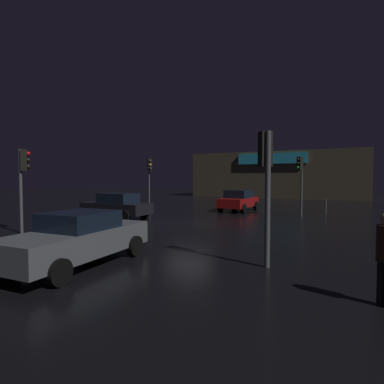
{
  "coord_description": "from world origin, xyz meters",
  "views": [
    {
      "loc": [
        7.65,
        -14.52,
        2.42
      ],
      "look_at": [
        -0.96,
        2.3,
        1.59
      ],
      "focal_mm": 28.65,
      "sensor_mm": 36.0,
      "label": 1
    }
  ],
  "objects_px": {
    "traffic_signal_opposite": "(266,171)",
    "traffic_signal_cross_left": "(150,171)",
    "car_far": "(239,200)",
    "car_crossing": "(78,238)",
    "traffic_signal_cross_right": "(300,172)",
    "store_building": "(278,175)",
    "car_near": "(117,206)",
    "traffic_signal_main": "(23,172)"
  },
  "relations": [
    {
      "from": "traffic_signal_main",
      "to": "car_crossing",
      "type": "xyz_separation_m",
      "value": [
        6.08,
        -2.53,
        -1.93
      ]
    },
    {
      "from": "traffic_signal_opposite",
      "to": "traffic_signal_cross_right",
      "type": "relative_size",
      "value": 0.98
    },
    {
      "from": "car_far",
      "to": "car_crossing",
      "type": "height_order",
      "value": "car_far"
    },
    {
      "from": "traffic_signal_cross_left",
      "to": "car_far",
      "type": "height_order",
      "value": "traffic_signal_cross_left"
    },
    {
      "from": "traffic_signal_main",
      "to": "traffic_signal_cross_right",
      "type": "bearing_deg",
      "value": 49.32
    },
    {
      "from": "car_crossing",
      "to": "car_far",
      "type": "bearing_deg",
      "value": 92.06
    },
    {
      "from": "store_building",
      "to": "car_far",
      "type": "height_order",
      "value": "store_building"
    },
    {
      "from": "store_building",
      "to": "traffic_signal_main",
      "type": "relative_size",
      "value": 5.74
    },
    {
      "from": "traffic_signal_cross_left",
      "to": "store_building",
      "type": "bearing_deg",
      "value": 76.44
    },
    {
      "from": "traffic_signal_cross_right",
      "to": "car_far",
      "type": "xyz_separation_m",
      "value": [
        -4.54,
        1.51,
        -2.04
      ]
    },
    {
      "from": "store_building",
      "to": "car_near",
      "type": "xyz_separation_m",
      "value": [
        -4.16,
        -26.94,
        -2.09
      ]
    },
    {
      "from": "store_building",
      "to": "car_crossing",
      "type": "xyz_separation_m",
      "value": [
        1.63,
        -35.21,
        -2.12
      ]
    },
    {
      "from": "traffic_signal_cross_left",
      "to": "traffic_signal_opposite",
      "type": "bearing_deg",
      "value": -43.71
    },
    {
      "from": "traffic_signal_main",
      "to": "traffic_signal_cross_left",
      "type": "height_order",
      "value": "traffic_signal_cross_left"
    },
    {
      "from": "traffic_signal_main",
      "to": "car_near",
      "type": "height_order",
      "value": "traffic_signal_main"
    },
    {
      "from": "traffic_signal_opposite",
      "to": "traffic_signal_cross_left",
      "type": "relative_size",
      "value": 0.94
    },
    {
      "from": "traffic_signal_opposite",
      "to": "traffic_signal_main",
      "type": "bearing_deg",
      "value": 178.49
    },
    {
      "from": "car_crossing",
      "to": "store_building",
      "type": "bearing_deg",
      "value": 92.65
    },
    {
      "from": "traffic_signal_cross_right",
      "to": "car_crossing",
      "type": "distance_m",
      "value": 14.92
    },
    {
      "from": "car_far",
      "to": "traffic_signal_cross_right",
      "type": "bearing_deg",
      "value": -18.4
    },
    {
      "from": "car_near",
      "to": "car_crossing",
      "type": "bearing_deg",
      "value": -55.0
    },
    {
      "from": "traffic_signal_main",
      "to": "car_near",
      "type": "distance_m",
      "value": 6.06
    },
    {
      "from": "traffic_signal_cross_right",
      "to": "car_crossing",
      "type": "bearing_deg",
      "value": -105.61
    },
    {
      "from": "traffic_signal_main",
      "to": "car_near",
      "type": "xyz_separation_m",
      "value": [
        0.29,
        5.75,
        -1.9
      ]
    },
    {
      "from": "store_building",
      "to": "traffic_signal_opposite",
      "type": "distance_m",
      "value": 33.57
    },
    {
      "from": "store_building",
      "to": "traffic_signal_opposite",
      "type": "xyz_separation_m",
      "value": [
        6.32,
        -32.97,
        -0.25
      ]
    },
    {
      "from": "store_building",
      "to": "traffic_signal_cross_right",
      "type": "distance_m",
      "value": 21.72
    },
    {
      "from": "traffic_signal_opposite",
      "to": "traffic_signal_cross_left",
      "type": "bearing_deg",
      "value": 136.29
    },
    {
      "from": "car_far",
      "to": "car_crossing",
      "type": "xyz_separation_m",
      "value": [
        0.56,
        -15.73,
        -0.05
      ]
    },
    {
      "from": "car_near",
      "to": "car_far",
      "type": "distance_m",
      "value": 9.11
    },
    {
      "from": "store_building",
      "to": "traffic_signal_opposite",
      "type": "bearing_deg",
      "value": -79.15
    },
    {
      "from": "store_building",
      "to": "traffic_signal_main",
      "type": "height_order",
      "value": "store_building"
    },
    {
      "from": "traffic_signal_opposite",
      "to": "car_near",
      "type": "relative_size",
      "value": 0.84
    },
    {
      "from": "traffic_signal_main",
      "to": "traffic_signal_opposite",
      "type": "relative_size",
      "value": 1.0
    },
    {
      "from": "car_near",
      "to": "car_far",
      "type": "xyz_separation_m",
      "value": [
        5.23,
        7.46,
        0.02
      ]
    },
    {
      "from": "traffic_signal_cross_right",
      "to": "car_crossing",
      "type": "relative_size",
      "value": 0.83
    },
    {
      "from": "traffic_signal_cross_right",
      "to": "store_building",
      "type": "bearing_deg",
      "value": 104.95
    },
    {
      "from": "traffic_signal_main",
      "to": "store_building",
      "type": "bearing_deg",
      "value": 82.25
    },
    {
      "from": "store_building",
      "to": "traffic_signal_opposite",
      "type": "relative_size",
      "value": 5.75
    },
    {
      "from": "traffic_signal_opposite",
      "to": "car_far",
      "type": "bearing_deg",
      "value": 111.26
    },
    {
      "from": "car_near",
      "to": "car_far",
      "type": "height_order",
      "value": "car_far"
    },
    {
      "from": "traffic_signal_opposite",
      "to": "car_crossing",
      "type": "height_order",
      "value": "traffic_signal_opposite"
    }
  ]
}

